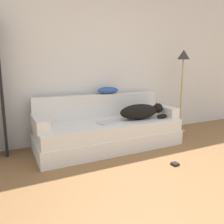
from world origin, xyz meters
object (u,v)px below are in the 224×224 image
at_px(laptop, 108,122).
at_px(power_adapter, 175,164).
at_px(throw_pillow, 108,90).
at_px(floor_lamp, 183,69).
at_px(dog, 141,111).
at_px(couch, 109,134).

height_order(laptop, power_adapter, laptop).
relative_size(throw_pillow, floor_lamp, 0.24).
relative_size(dog, laptop, 2.32).
distance_m(couch, throw_pillow, 0.74).
distance_m(couch, power_adapter, 1.06).
bearing_deg(laptop, floor_lamp, -2.91).
bearing_deg(dog, throw_pillow, 126.04).
bearing_deg(couch, power_adapter, -66.37).
bearing_deg(couch, dog, -10.44).
bearing_deg(laptop, couch, 46.19).
bearing_deg(power_adapter, throw_pillow, 100.83).
bearing_deg(laptop, throw_pillow, 52.06).
bearing_deg(throw_pillow, laptop, -115.75).
distance_m(throw_pillow, floor_lamp, 1.43).
height_order(dog, throw_pillow, throw_pillow).
height_order(couch, power_adapter, couch).
bearing_deg(dog, couch, 169.56).
height_order(couch, floor_lamp, floor_lamp).
relative_size(dog, power_adapter, 9.67).
xyz_separation_m(couch, power_adapter, (0.42, -0.95, -0.18)).
bearing_deg(dog, floor_lamp, 13.09).
bearing_deg(couch, laptop, -121.63).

